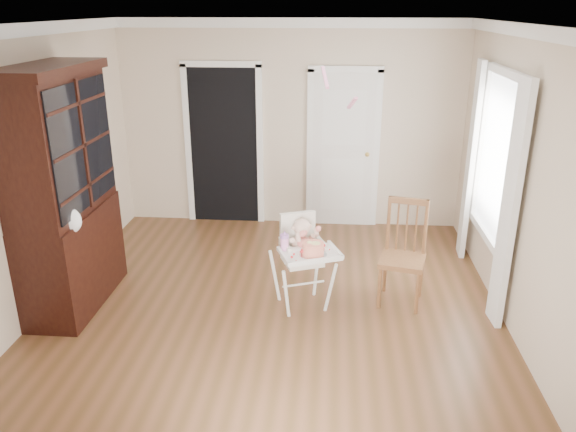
# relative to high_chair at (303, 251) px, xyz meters

# --- Properties ---
(floor) EXTENTS (5.00, 5.00, 0.00)m
(floor) POSITION_rel_high_chair_xyz_m (-0.30, -0.16, -0.60)
(floor) COLOR #53371C
(floor) RESTS_ON ground
(ceiling) EXTENTS (5.00, 5.00, 0.00)m
(ceiling) POSITION_rel_high_chair_xyz_m (-0.30, -0.16, 2.10)
(ceiling) COLOR white
(ceiling) RESTS_ON wall_back
(wall_back) EXTENTS (4.50, 0.00, 4.50)m
(wall_back) POSITION_rel_high_chair_xyz_m (-0.30, 2.34, 0.75)
(wall_back) COLOR beige
(wall_back) RESTS_ON floor
(wall_left) EXTENTS (0.00, 5.00, 5.00)m
(wall_left) POSITION_rel_high_chair_xyz_m (-2.55, -0.16, 0.75)
(wall_left) COLOR beige
(wall_left) RESTS_ON floor
(wall_right) EXTENTS (0.00, 5.00, 5.00)m
(wall_right) POSITION_rel_high_chair_xyz_m (1.95, -0.16, 0.75)
(wall_right) COLOR beige
(wall_right) RESTS_ON floor
(crown_molding) EXTENTS (4.50, 5.00, 0.12)m
(crown_molding) POSITION_rel_high_chair_xyz_m (-0.30, -0.16, 2.04)
(crown_molding) COLOR white
(crown_molding) RESTS_ON ceiling
(doorway) EXTENTS (1.06, 0.05, 2.22)m
(doorway) POSITION_rel_high_chair_xyz_m (-1.20, 2.32, 0.51)
(doorway) COLOR black
(doorway) RESTS_ON wall_back
(closet_door) EXTENTS (0.96, 0.09, 2.13)m
(closet_door) POSITION_rel_high_chair_xyz_m (0.40, 2.31, 0.43)
(closet_door) COLOR white
(closet_door) RESTS_ON wall_back
(window_right) EXTENTS (0.13, 1.84, 2.30)m
(window_right) POSITION_rel_high_chair_xyz_m (1.88, 0.64, 0.69)
(window_right) COLOR white
(window_right) RESTS_ON wall_right
(high_chair) EXTENTS (0.75, 0.83, 0.97)m
(high_chair) POSITION_rel_high_chair_xyz_m (0.00, 0.00, 0.00)
(high_chair) COLOR white
(high_chair) RESTS_ON floor
(baby) EXTENTS (0.31, 0.22, 0.40)m
(baby) POSITION_rel_high_chair_xyz_m (-0.01, 0.02, 0.13)
(baby) COLOR beige
(baby) RESTS_ON high_chair
(cake) EXTENTS (0.26, 0.26, 0.12)m
(cake) POSITION_rel_high_chair_xyz_m (0.11, -0.23, 0.14)
(cake) COLOR silver
(cake) RESTS_ON high_chair
(sippy_cup) EXTENTS (0.08, 0.08, 0.20)m
(sippy_cup) POSITION_rel_high_chair_xyz_m (-0.16, -0.14, 0.16)
(sippy_cup) COLOR #F596D8
(sippy_cup) RESTS_ON high_chair
(china_cabinet) EXTENTS (0.62, 1.40, 2.36)m
(china_cabinet) POSITION_rel_high_chair_xyz_m (-2.28, -0.10, 0.58)
(china_cabinet) COLOR black
(china_cabinet) RESTS_ON floor
(dining_chair) EXTENTS (0.52, 0.52, 1.06)m
(dining_chair) POSITION_rel_high_chair_xyz_m (1.00, 0.19, -0.10)
(dining_chair) COLOR brown
(dining_chair) RESTS_ON floor
(streamer) EXTENTS (0.09, 0.49, 0.15)m
(streamer) POSITION_rel_high_chair_xyz_m (0.18, 0.26, 1.63)
(streamer) COLOR pink
(streamer) RESTS_ON ceiling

